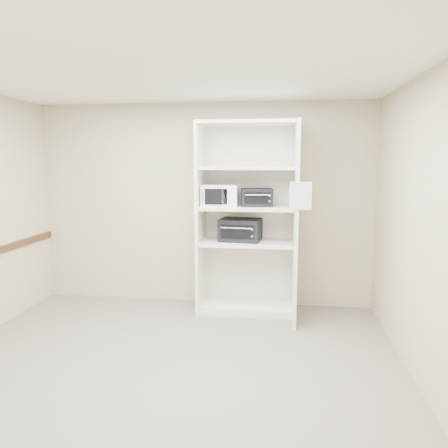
# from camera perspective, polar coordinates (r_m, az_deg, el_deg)

# --- Properties ---
(floor) EXTENTS (4.50, 4.00, 0.01)m
(floor) POSITION_cam_1_polar(r_m,az_deg,el_deg) (4.37, -7.48, -18.13)
(floor) COLOR #635F56
(floor) RESTS_ON ground
(ceiling) EXTENTS (4.50, 4.00, 0.01)m
(ceiling) POSITION_cam_1_polar(r_m,az_deg,el_deg) (3.99, -8.25, 19.16)
(ceiling) COLOR white
(wall_back) EXTENTS (4.50, 0.02, 2.70)m
(wall_back) POSITION_cam_1_polar(r_m,az_deg,el_deg) (5.90, -2.72, 2.54)
(wall_back) COLOR #B3A78B
(wall_back) RESTS_ON ground
(wall_front) EXTENTS (4.50, 0.02, 2.70)m
(wall_front) POSITION_cam_1_polar(r_m,az_deg,el_deg) (2.15, -22.22, -8.39)
(wall_front) COLOR #B3A78B
(wall_front) RESTS_ON ground
(wall_right) EXTENTS (0.02, 4.00, 2.70)m
(wall_right) POSITION_cam_1_polar(r_m,az_deg,el_deg) (4.01, 24.92, -0.98)
(wall_right) COLOR #B3A78B
(wall_right) RESTS_ON ground
(shelving_unit) EXTENTS (1.24, 0.92, 2.42)m
(shelving_unit) POSITION_cam_1_polar(r_m,az_deg,el_deg) (5.55, 3.53, -0.11)
(shelving_unit) COLOR white
(shelving_unit) RESTS_ON floor
(microwave) EXTENTS (0.45, 0.35, 0.27)m
(microwave) POSITION_cam_1_polar(r_m,az_deg,el_deg) (5.50, -0.52, 3.74)
(microwave) COLOR white
(microwave) RESTS_ON shelving_unit
(toaster_oven_upper) EXTENTS (0.42, 0.34, 0.22)m
(toaster_oven_upper) POSITION_cam_1_polar(r_m,az_deg,el_deg) (5.53, 4.29, 3.50)
(toaster_oven_upper) COLOR black
(toaster_oven_upper) RESTS_ON shelving_unit
(toaster_oven_lower) EXTENTS (0.55, 0.45, 0.28)m
(toaster_oven_lower) POSITION_cam_1_polar(r_m,az_deg,el_deg) (5.60, 2.17, -0.76)
(toaster_oven_lower) COLOR black
(toaster_oven_lower) RESTS_ON shelving_unit
(paper_sign) EXTENTS (0.24, 0.01, 0.30)m
(paper_sign) POSITION_cam_1_polar(r_m,az_deg,el_deg) (4.87, 9.97, 3.64)
(paper_sign) COLOR white
(paper_sign) RESTS_ON shelving_unit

